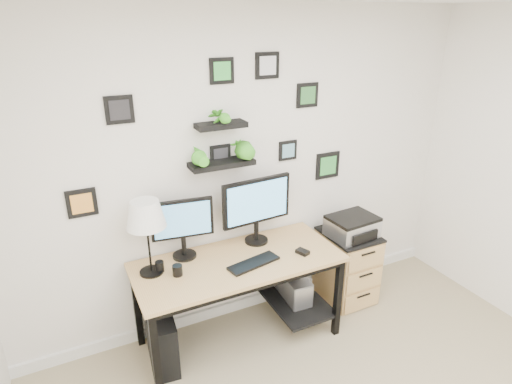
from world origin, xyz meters
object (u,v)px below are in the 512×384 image
printer (352,226)px  monitor_left (182,224)px  pc_tower_black (162,340)px  file_cabinet (347,265)px  pc_tower_grey (293,295)px  monitor_right (257,205)px  table_lamp (146,216)px  mug (177,270)px  desk (241,271)px

printer → monitor_left: bearing=173.2°
pc_tower_black → file_cabinet: file_cabinet is taller
pc_tower_grey → printer: (0.58, -0.02, 0.56)m
pc_tower_black → printer: printer is taller
monitor_right → printer: size_ratio=1.40×
table_lamp → pc_tower_grey: 1.56m
monitor_right → mug: (-0.73, -0.19, -0.29)m
table_lamp → printer: size_ratio=1.33×
pc_tower_grey → file_cabinet: bearing=1.5°
pc_tower_black → printer: bearing=7.3°
monitor_right → printer: bearing=-9.5°
desk → table_lamp: size_ratio=2.80×
pc_tower_black → file_cabinet: bearing=8.5°
table_lamp → pc_tower_grey: bearing=-2.2°
monitor_right → monitor_left: bearing=177.1°
mug → printer: (1.61, 0.05, -0.03)m
table_lamp → desk: bearing=-7.4°
file_cabinet → monitor_left: bearing=174.8°
mug → printer: 1.61m
desk → monitor_left: monitor_left is taller
monitor_left → pc_tower_grey: size_ratio=1.13×
desk → table_lamp: table_lamp is taller
monitor_left → pc_tower_grey: monitor_left is taller
monitor_right → table_lamp: bearing=-175.1°
pc_tower_black → printer: (1.77, 0.04, 0.55)m
mug → file_cabinet: bearing=3.1°
monitor_left → file_cabinet: 1.66m
desk → pc_tower_black: size_ratio=3.67×
file_cabinet → mug: bearing=-176.9°
monitor_right → printer: monitor_right is taller
file_cabinet → printer: 0.43m
monitor_left → pc_tower_black: (-0.29, -0.22, -0.81)m
file_cabinet → printer: bearing=-108.3°
desk → monitor_right: 0.53m
pc_tower_grey → file_cabinet: (0.59, 0.02, 0.13)m
monitor_left → monitor_right: (0.61, -0.03, 0.05)m
pc_tower_black → file_cabinet: size_ratio=0.65×
monitor_right → file_cabinet: size_ratio=0.90×
pc_tower_black → printer: 1.86m
desk → pc_tower_black: (-0.68, -0.02, -0.41)m
table_lamp → pc_tower_grey: table_lamp is taller
mug → table_lamp: bearing=144.3°
monitor_left → table_lamp: size_ratio=0.84×
monitor_right → pc_tower_grey: (0.30, -0.12, -0.88)m
monitor_right → file_cabinet: bearing=-6.8°
mug → desk: bearing=3.2°
monitor_left → monitor_right: monitor_right is taller
desk → mug: size_ratio=19.60×
monitor_right → pc_tower_grey: size_ratio=1.41×
file_cabinet → printer: (-0.01, -0.04, 0.43)m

